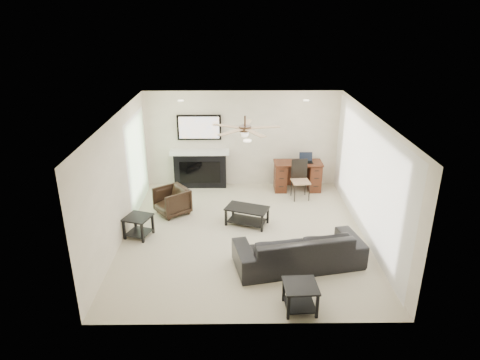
{
  "coord_description": "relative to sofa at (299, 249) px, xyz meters",
  "views": [
    {
      "loc": [
        -0.19,
        -7.89,
        4.41
      ],
      "look_at": [
        -0.09,
        0.24,
        1.12
      ],
      "focal_mm": 32.0,
      "sensor_mm": 36.0,
      "label": 1
    }
  ],
  "objects": [
    {
      "name": "armchair",
      "position": [
        -2.6,
        2.15,
        -0.03
      ],
      "size": [
        0.95,
        0.94,
        0.62
      ],
      "primitive_type": "imported",
      "rotation": [
        0.0,
        0.0,
        -0.93
      ],
      "color": "black",
      "rests_on": "ground"
    },
    {
      "name": "sofa",
      "position": [
        0.0,
        0.0,
        0.0
      ],
      "size": [
        2.46,
        1.35,
        0.68
      ],
      "primitive_type": "imported",
      "rotation": [
        0.0,
        0.0,
        3.34
      ],
      "color": "black",
      "rests_on": "ground"
    },
    {
      "name": "fireplace_unit",
      "position": [
        -2.07,
        3.75,
        0.62
      ],
      "size": [
        1.52,
        0.34,
        1.91
      ],
      "primitive_type": "cube",
      "color": "black",
      "rests_on": "ground"
    },
    {
      "name": "end_table_near",
      "position": [
        -0.15,
        -1.25,
        -0.11
      ],
      "size": [
        0.55,
        0.55,
        0.45
      ],
      "primitive_type": "cube",
      "rotation": [
        0.0,
        0.0,
        0.05
      ],
      "color": "black",
      "rests_on": "ground"
    },
    {
      "name": "end_table_left",
      "position": [
        -3.15,
        1.1,
        -0.11
      ],
      "size": [
        0.64,
        0.64,
        0.45
      ],
      "primitive_type": "cube",
      "rotation": [
        0.0,
        0.0,
        -0.33
      ],
      "color": "black",
      "rests_on": "ground"
    },
    {
      "name": "coffee_table",
      "position": [
        -0.9,
        1.6,
        -0.14
      ],
      "size": [
        1.02,
        0.79,
        0.4
      ],
      "primitive_type": "cube",
      "rotation": [
        0.0,
        0.0,
        -0.37
      ],
      "color": "black",
      "rests_on": "ground"
    },
    {
      "name": "laptop",
      "position": [
        0.65,
        3.49,
        0.54
      ],
      "size": [
        0.33,
        0.24,
        0.23
      ],
      "primitive_type": "cube",
      "color": "black",
      "rests_on": "desk"
    },
    {
      "name": "desk_chair",
      "position": [
        0.45,
        2.96,
        0.15
      ],
      "size": [
        0.46,
        0.48,
        0.97
      ],
      "primitive_type": "cube",
      "rotation": [
        0.0,
        0.0,
        0.11
      ],
      "color": "black",
      "rests_on": "ground"
    },
    {
      "name": "desk",
      "position": [
        0.45,
        3.51,
        0.04
      ],
      "size": [
        1.22,
        0.56,
        0.76
      ],
      "primitive_type": "cube",
      "color": "#421F10",
      "rests_on": "ground"
    },
    {
      "name": "room_shell",
      "position": [
        -0.78,
        1.25,
        1.35
      ],
      "size": [
        5.5,
        5.54,
        2.52
      ],
      "color": "beige",
      "rests_on": "ground"
    }
  ]
}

